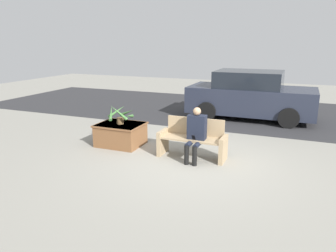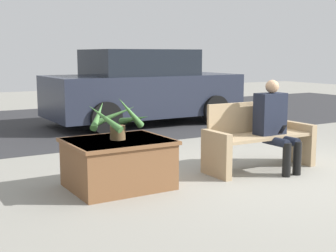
{
  "view_description": "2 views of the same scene",
  "coord_description": "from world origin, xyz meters",
  "px_view_note": "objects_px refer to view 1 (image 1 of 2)",
  "views": [
    {
      "loc": [
        2.08,
        -6.41,
        2.57
      ],
      "look_at": [
        -0.69,
        0.33,
        0.66
      ],
      "focal_mm": 35.0,
      "sensor_mm": 36.0,
      "label": 1
    },
    {
      "loc": [
        -4.19,
        -4.26,
        1.5
      ],
      "look_at": [
        -1.36,
        0.47,
        0.65
      ],
      "focal_mm": 50.0,
      "sensor_mm": 36.0,
      "label": 2
    }
  ],
  "objects_px": {
    "person_seated": "(196,132)",
    "potted_plant": "(120,115)",
    "parked_car": "(250,96)",
    "bench": "(193,140)",
    "planter_box": "(121,134)"
  },
  "relations": [
    {
      "from": "potted_plant",
      "to": "parked_car",
      "type": "bearing_deg",
      "value": 58.96
    },
    {
      "from": "bench",
      "to": "person_seated",
      "type": "bearing_deg",
      "value": -55.69
    },
    {
      "from": "potted_plant",
      "to": "planter_box",
      "type": "bearing_deg",
      "value": -95.5
    },
    {
      "from": "planter_box",
      "to": "parked_car",
      "type": "xyz_separation_m",
      "value": [
        2.54,
        4.24,
        0.48
      ]
    },
    {
      "from": "person_seated",
      "to": "planter_box",
      "type": "relative_size",
      "value": 1.05
    },
    {
      "from": "parked_car",
      "to": "person_seated",
      "type": "bearing_deg",
      "value": -95.94
    },
    {
      "from": "person_seated",
      "to": "parked_car",
      "type": "xyz_separation_m",
      "value": [
        0.47,
        4.55,
        0.13
      ]
    },
    {
      "from": "planter_box",
      "to": "potted_plant",
      "type": "relative_size",
      "value": 1.65
    },
    {
      "from": "person_seated",
      "to": "potted_plant",
      "type": "distance_m",
      "value": 2.09
    },
    {
      "from": "bench",
      "to": "planter_box",
      "type": "xyz_separation_m",
      "value": [
        -1.95,
        0.14,
        -0.11
      ]
    },
    {
      "from": "person_seated",
      "to": "potted_plant",
      "type": "relative_size",
      "value": 1.73
    },
    {
      "from": "person_seated",
      "to": "potted_plant",
      "type": "height_order",
      "value": "person_seated"
    },
    {
      "from": "planter_box",
      "to": "parked_car",
      "type": "relative_size",
      "value": 0.27
    },
    {
      "from": "bench",
      "to": "planter_box",
      "type": "height_order",
      "value": "bench"
    },
    {
      "from": "person_seated",
      "to": "planter_box",
      "type": "distance_m",
      "value": 2.12
    }
  ]
}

